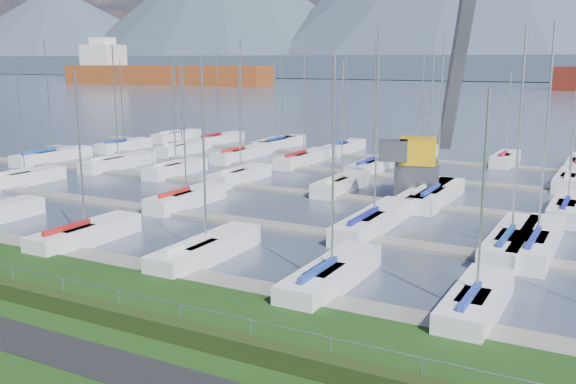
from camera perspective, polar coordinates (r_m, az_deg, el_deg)
The scene contains 7 objects.
path at distance 23.69m, azimuth -17.97°, elevation -13.70°, with size 160.00×2.00×0.04m, color black.
hedge at distance 25.24m, azimuth -13.71°, elevation -10.99°, with size 80.00×0.70×0.70m, color #223112.
fence at distance 25.20m, azimuth -13.19°, elevation -8.92°, with size 0.04×0.04×80.00m, color #989BA1.
docks at distance 47.42m, azimuth 8.04°, elevation -0.78°, with size 90.00×41.60×0.25m.
crane at distance 49.43m, azimuth 12.49°, elevation 6.08°, with size 7.16×13.10×22.35m.
cargo_ship_west at distance 274.69m, azimuth -11.51°, elevation 10.17°, with size 90.52×27.61×21.50m.
sailboat_fleet at distance 49.64m, azimuth 8.30°, elevation 6.35°, with size 74.20×49.47×13.62m.
Camera 1 is at (15.87, -17.52, 9.95)m, focal length 40.00 mm.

